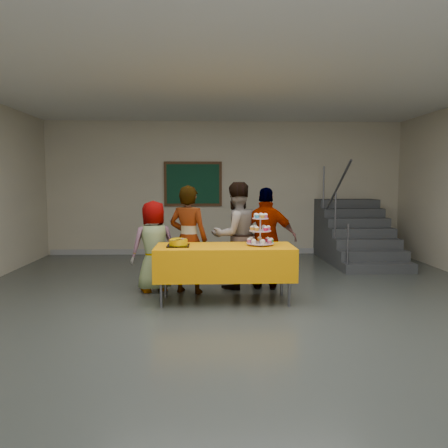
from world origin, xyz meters
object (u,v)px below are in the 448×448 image
object	(u,v)px
schoolchild_d	(267,238)
noticeboard	(193,184)
schoolchild_c	(236,235)
bear_cake	(178,242)
bake_table	(225,261)
cupcake_stand	(260,232)
staircase	(354,237)
schoolchild_b	(188,239)
schoolchild_a	(154,246)

from	to	relation	value
schoolchild_d	noticeboard	distance (m)	3.61
schoolchild_c	bear_cake	bearing A→B (deg)	19.05
schoolchild_d	schoolchild_c	bearing A→B (deg)	3.01
bake_table	cupcake_stand	world-z (taller)	cupcake_stand
schoolchild_d	staircase	world-z (taller)	staircase
schoolchild_b	staircase	distance (m)	4.30
bake_table	schoolchild_d	distance (m)	0.99
schoolchild_d	schoolchild_a	bearing A→B (deg)	14.36
schoolchild_c	schoolchild_a	bearing A→B (deg)	-17.46
cupcake_stand	noticeboard	bearing A→B (deg)	104.82
bake_table	cupcake_stand	bearing A→B (deg)	4.12
cupcake_stand	staircase	xyz separation A→B (m)	(2.37, 3.12, -0.46)
schoolchild_b	bear_cake	bearing A→B (deg)	97.07
bear_cake	schoolchild_b	world-z (taller)	schoolchild_b
schoolchild_a	schoolchild_b	world-z (taller)	schoolchild_b
bear_cake	noticeboard	size ratio (longest dim) A/B	0.28
cupcake_stand	bear_cake	xyz separation A→B (m)	(-1.12, -0.06, -0.12)
schoolchild_a	staircase	distance (m)	4.66
bake_table	noticeboard	distance (m)	4.16
bake_table	schoolchild_c	distance (m)	0.84
schoolchild_d	cupcake_stand	bearing A→B (deg)	86.39
schoolchild_c	staircase	distance (m)	3.59
staircase	schoolchild_d	bearing A→B (deg)	-131.74
schoolchild_b	schoolchild_c	bearing A→B (deg)	-140.92
bake_table	bear_cake	size ratio (longest dim) A/B	5.25
bake_table	bear_cake	bearing A→B (deg)	-177.94
cupcake_stand	staircase	bearing A→B (deg)	52.76
bake_table	schoolchild_b	bearing A→B (deg)	135.32
schoolchild_c	noticeboard	xyz separation A→B (m)	(-0.76, 3.22, 0.78)
schoolchild_a	noticeboard	size ratio (longest dim) A/B	1.05
cupcake_stand	schoolchild_b	bearing A→B (deg)	154.83
schoolchild_b	schoolchild_d	world-z (taller)	schoolchild_b
bear_cake	schoolchild_d	xyz separation A→B (m)	(1.30, 0.72, -0.05)
staircase	noticeboard	size ratio (longest dim) A/B	1.85
schoolchild_a	staircase	bearing A→B (deg)	-169.72
bear_cake	schoolchild_c	size ratio (longest dim) A/B	0.22
cupcake_stand	schoolchild_a	bearing A→B (deg)	159.26
cupcake_stand	schoolchild_b	world-z (taller)	schoolchild_b
schoolchild_b	noticeboard	xyz separation A→B (m)	(-0.04, 3.49, 0.81)
bake_table	schoolchild_b	distance (m)	0.76
cupcake_stand	schoolchild_a	size ratio (longest dim) A/B	0.33
schoolchild_a	staircase	world-z (taller)	staircase
bear_cake	schoolchild_c	world-z (taller)	schoolchild_c
schoolchild_c	noticeboard	size ratio (longest dim) A/B	1.26
bear_cake	staircase	world-z (taller)	staircase
schoolchild_a	schoolchild_b	bearing A→B (deg)	145.68
schoolchild_a	noticeboard	xyz separation A→B (m)	(0.48, 3.38, 0.92)
schoolchild_c	noticeboard	world-z (taller)	noticeboard
bear_cake	schoolchild_c	bearing A→B (deg)	43.59
bake_table	bear_cake	world-z (taller)	bear_cake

